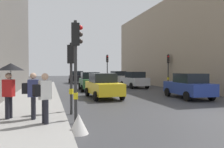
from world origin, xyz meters
TOP-DOWN VIEW (x-y plane):
  - ground_plane at (0.00, 0.00)m, footprint 120.00×120.00m
  - sidewalk_kerb at (-7.56, 6.00)m, footprint 3.29×40.00m
  - building_facade_right at (11.92, 17.24)m, footprint 12.00×25.99m
  - traffic_light_near_left at (-5.59, 0.24)m, footprint 0.43×0.25m
  - traffic_light_near_right at (-5.59, 2.01)m, footprint 0.45×0.33m
  - traffic_light_far_median at (0.41, 18.92)m, footprint 0.25×0.43m
  - traffic_light_mid_street at (5.61, 13.12)m, footprint 0.34×0.45m
  - car_silver_hatchback at (2.49, 15.01)m, footprint 2.19×4.29m
  - car_dark_suv at (-2.73, 24.50)m, footprint 2.13×4.26m
  - car_yellow_taxi at (-2.86, 7.28)m, footprint 2.16×4.27m
  - car_green_estate at (-2.77, 13.17)m, footprint 2.16×4.27m
  - car_blue_van at (2.86, 5.43)m, footprint 2.20×4.29m
  - car_white_compact at (2.86, 22.51)m, footprint 2.27×4.33m
  - pedestrian_with_umbrella at (-8.03, 1.02)m, footprint 1.00×1.00m
  - pedestrian_with_grey_backpack at (-7.22, 0.72)m, footprint 0.60×0.36m
  - pedestrian_with_black_backpack at (-6.77, -0.19)m, footprint 0.66×0.46m
  - warning_sign_triangle at (-5.69, -1.18)m, footprint 0.64×0.64m

SIDE VIEW (x-z plane):
  - ground_plane at x=0.00m, z-range 0.00..0.00m
  - sidewalk_kerb at x=-7.56m, z-range 0.00..0.16m
  - warning_sign_triangle at x=-5.69m, z-range 0.00..0.65m
  - car_silver_hatchback at x=2.49m, z-range 0.00..1.76m
  - car_dark_suv at x=-2.73m, z-range 0.00..1.76m
  - car_yellow_taxi at x=-2.86m, z-range 0.00..1.76m
  - car_green_estate at x=-2.77m, z-range 0.00..1.76m
  - car_blue_van at x=2.86m, z-range 0.00..1.76m
  - car_white_compact at x=2.86m, z-range 0.00..1.76m
  - pedestrian_with_grey_backpack at x=-7.22m, z-range 0.28..2.05m
  - pedestrian_with_black_backpack at x=-6.77m, z-range 0.28..2.05m
  - pedestrian_with_umbrella at x=-8.03m, z-range 0.77..2.91m
  - traffic_light_near_right at x=-5.59m, z-range 0.62..3.89m
  - traffic_light_mid_street at x=5.61m, z-range 0.69..4.34m
  - traffic_light_far_median at x=0.41m, z-range 0.73..4.59m
  - traffic_light_near_left at x=-5.59m, z-range 0.74..4.65m
  - building_facade_right at x=11.92m, z-range 0.00..9.84m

